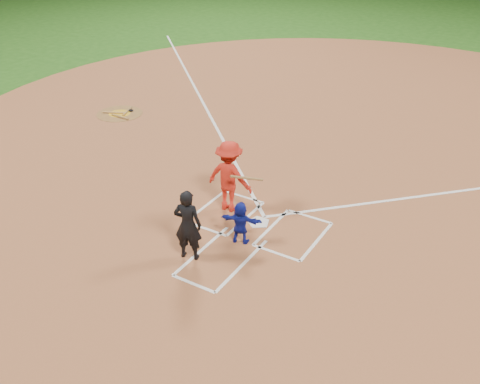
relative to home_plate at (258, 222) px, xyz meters
The scene contains 13 objects.
ground 0.02m from the home_plate, ahead, with size 120.00×120.00×0.00m, color #1F4E13.
home_plate_dirt 6.00m from the home_plate, 90.00° to the left, with size 28.00×28.00×0.01m, color brown.
home_plate is the anchor object (origin of this frame).
on_deck_circle 8.97m from the home_plate, 154.68° to the left, with size 1.70×1.70×0.01m, color brown.
on_deck_logo 8.97m from the home_plate, 154.68° to the left, with size 0.80×0.80×0.00m, color gold.
on_deck_bat_a 8.94m from the home_plate, 152.82° to the left, with size 0.06×0.06×0.84m, color olive.
on_deck_bat_b 9.11m from the home_plate, 155.79° to the left, with size 0.06×0.06×0.84m, color #A9783E.
on_deck_bat_c 8.57m from the home_plate, 155.63° to the left, with size 0.06×0.06×0.84m, color olive.
bat_weight_donut 8.97m from the home_plate, 151.82° to the left, with size 0.19×0.19×0.05m, color black.
catcher 1.07m from the home_plate, 87.58° to the right, with size 0.98×0.31×1.06m, color #131E9B.
umpire 2.31m from the home_plate, 107.27° to the right, with size 0.63×0.41×1.72m, color black.
chalk_markings 5.29m from the home_plate, 90.00° to the left, with size 28.35×17.32×0.01m.
batter_at_plate 1.37m from the home_plate, 168.44° to the left, with size 1.54×0.86×1.90m.
Camera 1 is at (5.43, -9.88, 7.28)m, focal length 40.00 mm.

